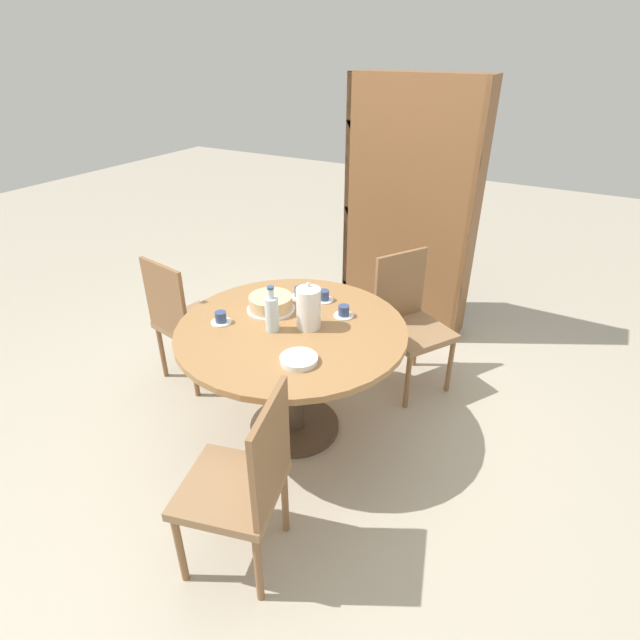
# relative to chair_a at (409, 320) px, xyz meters

# --- Properties ---
(ground_plane) EXTENTS (14.00, 14.00, 0.00)m
(ground_plane) POSITION_rel_chair_a_xyz_m (-0.41, -0.81, -0.49)
(ground_plane) COLOR #B2A893
(dining_table) EXTENTS (1.29, 1.29, 0.73)m
(dining_table) POSITION_rel_chair_a_xyz_m (-0.41, -0.81, 0.10)
(dining_table) COLOR #473828
(dining_table) RESTS_ON ground_plane
(chair_a) EXTENTS (0.58, 0.58, 0.93)m
(chair_a) POSITION_rel_chair_a_xyz_m (0.00, 0.00, 0.00)
(chair_a) COLOR olive
(chair_a) RESTS_ON ground_plane
(chair_b) EXTENTS (0.49, 0.49, 0.93)m
(chair_b) POSITION_rel_chair_a_xyz_m (-1.32, -0.72, 0.00)
(chair_b) COLOR olive
(chair_b) RESTS_ON ground_plane
(chair_c) EXTENTS (0.51, 0.51, 0.93)m
(chair_c) POSITION_rel_chair_a_xyz_m (-0.11, -1.67, 0.00)
(chair_c) COLOR olive
(chair_c) RESTS_ON ground_plane
(bookshelf) EXTENTS (1.01, 0.28, 1.94)m
(bookshelf) POSITION_rel_chair_a_xyz_m (-0.35, 0.78, 0.47)
(bookshelf) COLOR brown
(bookshelf) RESTS_ON ground_plane
(coffee_pot) EXTENTS (0.14, 0.14, 0.27)m
(coffee_pot) POSITION_rel_chair_a_xyz_m (-0.33, -0.76, 0.37)
(coffee_pot) COLOR white
(coffee_pot) RESTS_ON dining_table
(water_bottle) EXTENTS (0.08, 0.08, 0.26)m
(water_bottle) POSITION_rel_chair_a_xyz_m (-0.48, -0.89, 0.35)
(water_bottle) COLOR silver
(water_bottle) RESTS_ON dining_table
(cake_main) EXTENTS (0.28, 0.28, 0.09)m
(cake_main) POSITION_rel_chair_a_xyz_m (-0.62, -0.70, 0.28)
(cake_main) COLOR white
(cake_main) RESTS_ON dining_table
(cup_a) EXTENTS (0.12, 0.12, 0.07)m
(cup_a) POSITION_rel_chair_a_xyz_m (-0.78, -0.97, 0.27)
(cup_a) COLOR white
(cup_a) RESTS_ON dining_table
(cup_b) EXTENTS (0.12, 0.12, 0.07)m
(cup_b) POSITION_rel_chair_a_xyz_m (-0.56, -0.48, 0.27)
(cup_b) COLOR white
(cup_b) RESTS_ON dining_table
(cup_c) EXTENTS (0.12, 0.12, 0.07)m
(cup_c) POSITION_rel_chair_a_xyz_m (-0.21, -0.56, 0.27)
(cup_c) COLOR white
(cup_c) RESTS_ON dining_table
(cup_d) EXTENTS (0.12, 0.12, 0.07)m
(cup_d) POSITION_rel_chair_a_xyz_m (-0.41, -0.44, 0.27)
(cup_d) COLOR white
(cup_d) RESTS_ON dining_table
(plate_stack) EXTENTS (0.19, 0.19, 0.03)m
(plate_stack) POSITION_rel_chair_a_xyz_m (-0.19, -1.09, 0.26)
(plate_stack) COLOR white
(plate_stack) RESTS_ON dining_table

